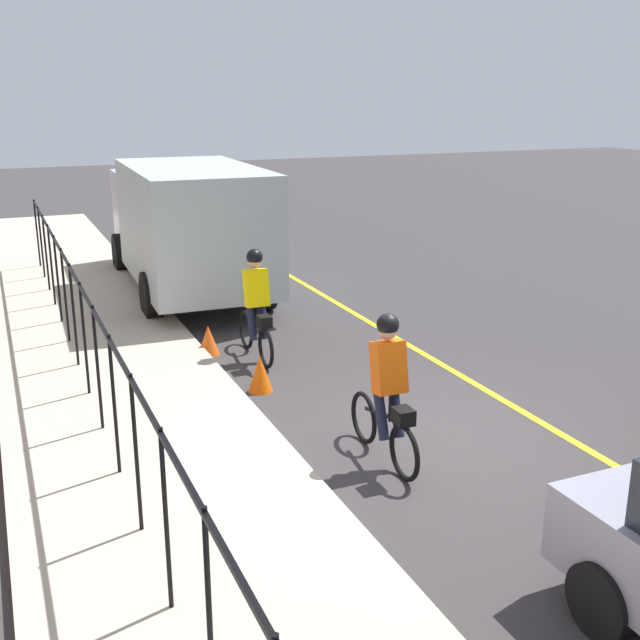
% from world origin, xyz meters
% --- Properties ---
extents(ground_plane, '(80.00, 80.00, 0.00)m').
position_xyz_m(ground_plane, '(0.00, 0.00, 0.00)').
color(ground_plane, '#383436').
extents(lane_line_centre, '(36.00, 0.12, 0.01)m').
position_xyz_m(lane_line_centre, '(0.00, -1.60, 0.00)').
color(lane_line_centre, yellow).
rests_on(lane_line_centre, ground).
extents(sidewalk, '(40.00, 3.20, 0.15)m').
position_xyz_m(sidewalk, '(0.00, 3.40, 0.07)').
color(sidewalk, '#B9AD9A').
rests_on(sidewalk, ground).
extents(iron_fence, '(21.77, 0.04, 1.60)m').
position_xyz_m(iron_fence, '(1.00, 3.80, 1.27)').
color(iron_fence, black).
rests_on(iron_fence, sidewalk).
extents(cyclist_lead, '(1.71, 0.36, 1.83)m').
position_xyz_m(cyclist_lead, '(3.76, 1.03, 0.91)').
color(cyclist_lead, black).
rests_on(cyclist_lead, ground).
extents(cyclist_follow, '(1.71, 0.36, 1.83)m').
position_xyz_m(cyclist_follow, '(-0.34, 0.83, 0.91)').
color(cyclist_follow, black).
rests_on(cyclist_follow, ground).
extents(box_truck_background, '(6.79, 2.72, 2.78)m').
position_xyz_m(box_truck_background, '(8.43, 0.99, 1.55)').
color(box_truck_background, '#ACBABC').
rests_on(box_truck_background, ground).
extents(traffic_cone_near, '(0.36, 0.36, 0.50)m').
position_xyz_m(traffic_cone_near, '(4.30, 1.70, 0.25)').
color(traffic_cone_near, '#F35B16').
rests_on(traffic_cone_near, ground).
extents(traffic_cone_far, '(0.36, 0.36, 0.55)m').
position_xyz_m(traffic_cone_far, '(2.39, 1.45, 0.27)').
color(traffic_cone_far, '#EA5709').
rests_on(traffic_cone_far, ground).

